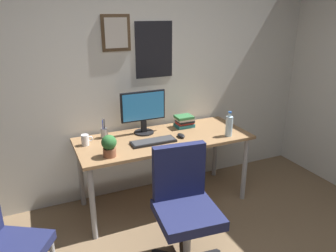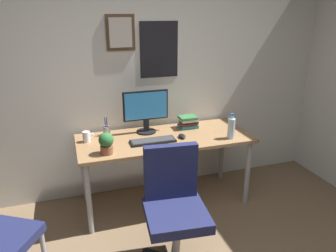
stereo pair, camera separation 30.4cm
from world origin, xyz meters
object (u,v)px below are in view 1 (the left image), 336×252
Objects in this scene: computer_mouse at (181,136)px; book_stack_left at (184,121)px; coffee_mug_near at (85,140)px; monitor at (143,110)px; water_bottle at (229,126)px; keyboard at (153,142)px; potted_plant at (109,145)px; pen_cup at (104,133)px; office_chair at (184,201)px.

book_stack_left is (0.16, 0.26, 0.05)m from computer_mouse.
coffee_mug_near is 1.06m from book_stack_left.
monitor is 0.45m from computer_mouse.
computer_mouse is at bearing 161.04° from water_bottle.
monitor is at bearing 7.68° from coffee_mug_near.
water_bottle is at bearing -10.30° from keyboard.
water_bottle reaches higher than potted_plant.
coffee_mug_near is at bearing -172.32° from monitor.
computer_mouse is 0.77m from potted_plant.
computer_mouse is (0.30, 0.02, 0.01)m from keyboard.
pen_cup is (-0.40, 0.03, -0.19)m from monitor.
coffee_mug_near is (-0.90, 0.18, 0.03)m from computer_mouse.
office_chair reaches higher than potted_plant.
office_chair is 1.10m from monitor.
book_stack_left is at bearing 124.88° from water_bottle.
office_chair is 0.79m from potted_plant.
computer_mouse is 0.56× the size of book_stack_left.
computer_mouse is at bearing -122.80° from book_stack_left.
office_chair is 1.15m from book_stack_left.
keyboard is (-0.01, -0.28, -0.23)m from monitor.
water_bottle is 1.26× the size of pen_cup.
monitor reaches higher than book_stack_left.
potted_plant is (-1.20, 0.01, -0.00)m from water_bottle.
potted_plant is 1.00m from book_stack_left.
office_chair is at bearing -116.59° from book_stack_left.
pen_cup reaches higher than book_stack_left.
potted_plant is at bearing -138.26° from monitor.
book_stack_left is at bearing 63.41° from office_chair.
keyboard is at bearing 87.32° from office_chair.
keyboard is 0.48m from potted_plant.
coffee_mug_near is 0.36m from potted_plant.
water_bottle is at bearing -21.51° from pen_cup.
book_stack_left is at bearing -0.95° from monitor.
pen_cup is at bearing 175.42° from monitor.
water_bottle reaches higher than coffee_mug_near.
monitor is at bearing 88.64° from keyboard.
pen_cup is (-0.39, 0.31, 0.04)m from keyboard.
potted_plant is at bearing -97.76° from pen_cup.
coffee_mug_near reaches higher than keyboard.
pen_cup is at bearing 156.88° from computer_mouse.
coffee_mug_near is at bearing 121.31° from office_chair.
computer_mouse is (0.33, 0.74, 0.22)m from office_chair.
computer_mouse is at bearing 3.54° from keyboard.
computer_mouse is (0.29, -0.26, -0.22)m from monitor.
coffee_mug_near is (-1.35, 0.34, -0.05)m from water_bottle.
water_bottle is 1.39m from coffee_mug_near.
keyboard is at bearing -176.46° from computer_mouse.
monitor is 4.18× the size of computer_mouse.
potted_plant is (-0.42, 0.59, 0.31)m from office_chair.
keyboard is at bearing -149.44° from book_stack_left.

